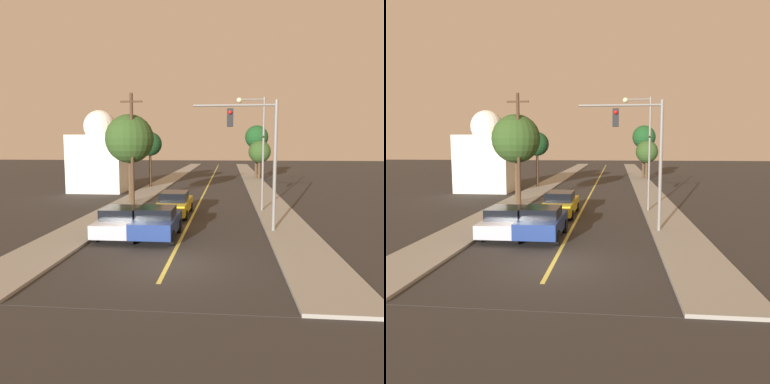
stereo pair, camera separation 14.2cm
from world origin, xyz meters
The scene contains 15 objects.
ground_plane centered at (0.00, 0.00, 0.00)m, with size 200.00×200.00×0.00m, color #2D2B28.
road_surface centered at (0.00, 36.00, 0.01)m, with size 8.34×80.00×0.01m.
sidewalk_left centered at (-5.42, 36.00, 0.06)m, with size 2.50×80.00×0.12m.
sidewalk_right centered at (5.42, 36.00, 0.06)m, with size 2.50×80.00×0.12m.
car_near_lane_front centered at (-1.17, 3.96, 0.81)m, with size 2.05×4.05×1.55m.
car_near_lane_second centered at (-1.17, 9.98, 0.78)m, with size 1.99×5.06×1.55m.
car_outer_lane_front centered at (-3.00, 4.27, 0.74)m, with size 2.00×4.27×1.46m.
traffic_signal_mast centered at (3.67, 5.75, 4.53)m, with size 4.24×0.42×6.60m.
streetlamp_right centered at (4.10, 11.77, 4.90)m, with size 1.88×0.36×7.49m.
utility_pole_left centered at (-4.77, 13.38, 4.32)m, with size 1.60×0.24×8.08m.
tree_left_near centered at (-5.22, 14.42, 4.96)m, with size 3.67×3.67×6.69m.
tree_left_far centered at (-5.99, 25.57, 4.59)m, with size 2.50×2.50×5.77m.
tree_right_near centered at (6.27, 35.83, 3.65)m, with size 2.89×2.89×5.01m.
tree_right_far centered at (6.01, 37.95, 5.54)m, with size 3.11×3.11×7.04m.
domed_building_left centered at (-10.23, 22.28, 3.35)m, with size 5.13×5.13×7.86m.
Camera 2 is at (2.35, -13.47, 4.46)m, focal length 35.00 mm.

